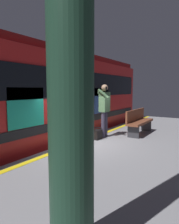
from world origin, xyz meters
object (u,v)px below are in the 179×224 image
at_px(passenger, 104,106).
at_px(bench, 139,121).
at_px(handbag, 97,134).
at_px(train_carriage, 40,95).
at_px(station_column, 70,43).

xyz_separation_m(passenger, bench, (-1.10, 0.85, -0.57)).
relative_size(handbag, bench, 0.21).
bearing_deg(train_carriage, bench, 117.63).
bearing_deg(train_carriage, handbag, 94.72).
bearing_deg(handbag, train_carriage, -85.28).
bearing_deg(handbag, bench, 149.94).
distance_m(station_column, bench, 6.13).
relative_size(train_carriage, bench, 6.38).
height_order(handbag, bench, bench).
bearing_deg(bench, handbag, -30.06).
relative_size(handbag, station_column, 0.09).
height_order(train_carriage, passenger, train_carriage).
distance_m(train_carriage, bench, 3.80).
bearing_deg(train_carriage, passenger, 104.21).
distance_m(passenger, handbag, 0.99).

